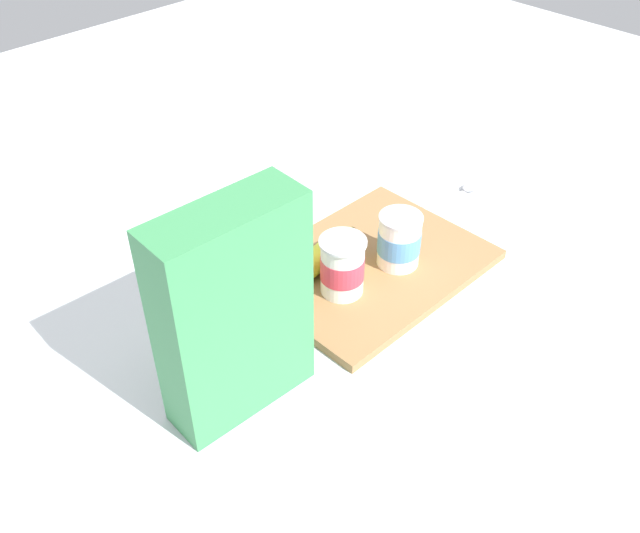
# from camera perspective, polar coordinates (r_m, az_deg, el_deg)

# --- Properties ---
(ground_plane) EXTENTS (2.40, 2.40, 0.00)m
(ground_plane) POSITION_cam_1_polar(r_m,az_deg,el_deg) (1.06, 3.97, -0.25)
(ground_plane) COLOR silver
(cutting_board) EXTENTS (0.34, 0.26, 0.01)m
(cutting_board) POSITION_cam_1_polar(r_m,az_deg,el_deg) (1.06, 3.99, 0.05)
(cutting_board) COLOR olive
(cutting_board) RESTS_ON ground_plane
(cereal_box) EXTENTS (0.18, 0.07, 0.28)m
(cereal_box) POSITION_cam_1_polar(r_m,az_deg,el_deg) (0.79, -7.01, -3.80)
(cereal_box) COLOR #38844C
(cereal_box) RESTS_ON ground_plane
(yogurt_cup_front) EXTENTS (0.06, 0.06, 0.08)m
(yogurt_cup_front) POSITION_cam_1_polar(r_m,az_deg,el_deg) (1.03, 6.46, 2.14)
(yogurt_cup_front) COLOR white
(yogurt_cup_front) RESTS_ON cutting_board
(yogurt_cup_back) EXTENTS (0.07, 0.07, 0.09)m
(yogurt_cup_back) POSITION_cam_1_polar(r_m,az_deg,el_deg) (0.97, 1.83, 0.02)
(yogurt_cup_back) COLOR white
(yogurt_cup_back) RESTS_ON cutting_board
(banana_bunch) EXTENTS (0.19, 0.12, 0.04)m
(banana_bunch) POSITION_cam_1_polar(r_m,az_deg,el_deg) (1.03, 0.80, 0.72)
(banana_bunch) COLOR yellow
(banana_bunch) RESTS_ON cutting_board
(spoon) EXTENTS (0.13, 0.04, 0.01)m
(spoon) POSITION_cam_1_polar(r_m,az_deg,el_deg) (1.25, 11.30, 5.98)
(spoon) COLOR silver
(spoon) RESTS_ON ground_plane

